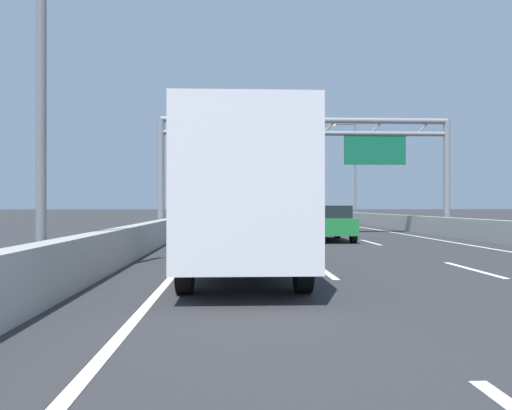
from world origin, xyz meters
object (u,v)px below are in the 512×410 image
Objects in this scene: sign_gantry at (306,146)px; streetlamp_right_far at (301,183)px; streetlamp_left_distant at (219,190)px; black_car at (237,216)px; box_truck at (242,195)px; yellow_car at (268,213)px; silver_car at (237,210)px; streetlamp_left_near at (53,10)px; blue_car at (235,209)px; streetlamp_right_distant at (280,190)px; streetlamp_left_far at (213,183)px; streetlamp_right_mid at (353,166)px; orange_car at (279,215)px; streetlamp_left_mid at (196,165)px; green_car at (327,223)px.

sign_gantry is 58.39m from streetlamp_right_far.
streetlamp_left_distant reaches higher than black_car.
yellow_car is at bearing 85.25° from box_truck.
silver_car is (-3.18, 34.99, -0.02)m from yellow_car.
streetlamp_left_near reaches higher than blue_car.
silver_car is at bearing -107.75° from streetlamp_right_distant.
box_truck is (3.73, 1.50, -3.62)m from streetlamp_left_near.
streetlamp_left_far and streetlamp_left_distant have the same top height.
streetlamp_left_far is at bearing 97.34° from sign_gantry.
streetlamp_right_mid is at bearing 36.28° from black_car.
sign_gantry is 16.36m from orange_car.
black_car is at bearing -65.09° from streetlamp_left_mid.
streetlamp_left_distant is (-7.46, 95.46, 0.59)m from sign_gantry.
streetlamp_left_far is at bearing 102.96° from yellow_car.
streetlamp_left_mid is 1.00× the size of streetlamp_left_far.
streetlamp_left_distant reaches higher than orange_car.
sign_gantry is 95.75m from streetlamp_right_distant.
box_truck is at bearing -95.76° from streetlamp_right_distant.
orange_car is at bearing 77.25° from streetlamp_left_near.
streetlamp_left_near reaches higher than box_truck.
streetlamp_right_distant is at bearing 68.31° from streetlamp_left_far.
streetlamp_right_far is 2.15× the size of blue_car.
streetlamp_left_mid reaches higher than sign_gantry.
orange_car is (-7.46, -42.06, -4.65)m from streetlamp_right_far.
streetlamp_left_distant is 111.26m from box_truck.
blue_car is at bearing 90.04° from black_car.
green_car reaches higher than silver_car.
streetlamp_right_far is at bearing 76.31° from black_car.
green_car is 17.84m from black_car.
streetlamp_left_mid is at bearing -90.00° from streetlamp_left_far.
streetlamp_left_mid is 41.57m from silver_car.
streetlamp_right_far is (14.93, 0.00, 0.00)m from streetlamp_left_far.
streetlamp_left_near is 1.10× the size of box_truck.
green_car is (3.93, -101.40, 0.03)m from blue_car.
streetlamp_right_distant is 2.16× the size of yellow_car.
streetlamp_right_mid and streetlamp_left_distant have the same top height.
streetlamp_left_distant is at bearing 90.00° from streetlamp_left_mid.
streetlamp_left_distant reaches higher than green_car.
streetlamp_left_distant is 69.51m from yellow_car.
green_car is at bearing -77.46° from black_car.
silver_car is 66.80m from green_car.
streetlamp_left_distant is at bearing 95.36° from orange_car.
orange_car is (0.01, 15.85, -4.06)m from sign_gantry.
streetlamp_right_mid is 76.56m from streetlamp_left_distant.
streetlamp_left_distant is (-14.93, 75.09, 0.00)m from streetlamp_right_mid.
black_car is at bearing -85.25° from streetlamp_left_far.
box_truck is at bearing -87.10° from streetlamp_left_far.
box_truck is (-3.74, -31.53, 1.03)m from orange_car.
streetlamp_right_distant is at bearing 84.24° from box_truck.
streetlamp_left_mid is 1.00× the size of streetlamp_right_mid.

